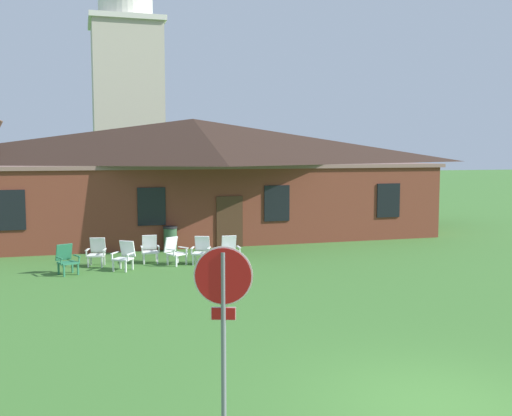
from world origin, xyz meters
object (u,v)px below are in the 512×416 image
lawn_chair_near_door (97,251)px  trash_bin (170,239)px  lawn_chair_by_porch (66,259)px  lawn_chair_under_eave (230,249)px  stop_sign (223,303)px  lawn_chair_right_end (174,250)px  lawn_chair_middle (150,248)px  lawn_chair_left_end (125,255)px  lawn_chair_far_side (201,250)px

lawn_chair_near_door → trash_bin: 3.68m
lawn_chair_by_porch → trash_bin: 5.19m
lawn_chair_under_eave → stop_sign: bearing=-104.2°
lawn_chair_under_eave → lawn_chair_by_porch: bearing=-176.0°
lawn_chair_near_door → stop_sign: bearing=-84.2°
lawn_chair_right_end → trash_bin: (0.27, 2.86, -0.00)m
lawn_chair_by_porch → lawn_chair_middle: 3.08m
lawn_chair_left_end → lawn_chair_right_end: size_ratio=1.00×
lawn_chair_under_eave → trash_bin: (-1.65, 3.12, -0.00)m
lawn_chair_by_porch → trash_bin: (3.83, 3.50, -0.00)m
stop_sign → lawn_chair_right_end: 12.87m
lawn_chair_far_side → lawn_chair_middle: bearing=156.0°
lawn_chair_left_end → lawn_chair_far_side: 2.68m
lawn_chair_by_porch → lawn_chair_near_door: same height
trash_bin → lawn_chair_far_side: bearing=-77.3°
lawn_chair_middle → lawn_chair_by_porch: bearing=-154.9°
lawn_chair_under_eave → trash_bin: trash_bin is taller
lawn_chair_right_end → lawn_chair_under_eave: size_ratio=1.00×
lawn_chair_right_end → lawn_chair_under_eave: same height
lawn_chair_left_end → lawn_chair_right_end: (1.72, 0.47, 0.00)m
lawn_chair_far_side → trash_bin: 3.03m
lawn_chair_by_porch → lawn_chair_middle: same height
lawn_chair_left_end → lawn_chair_under_eave: (3.64, 0.21, 0.00)m
lawn_chair_by_porch → lawn_chair_right_end: (3.56, 0.65, 0.00)m
stop_sign → lawn_chair_by_porch: (-2.33, 12.08, -1.39)m
stop_sign → lawn_chair_under_eave: bearing=75.8°
lawn_chair_by_porch → lawn_chair_left_end: 1.85m
lawn_chair_left_end → lawn_chair_by_porch: bearing=-174.4°
lawn_chair_left_end → lawn_chair_far_side: size_ratio=1.00×
lawn_chair_right_end → lawn_chair_left_end: bearing=-164.8°
lawn_chair_left_end → trash_bin: size_ratio=0.98×
lawn_chair_near_door → lawn_chair_under_eave: 4.58m
lawn_chair_near_door → lawn_chair_right_end: 2.64m
lawn_chair_by_porch → lawn_chair_middle: size_ratio=1.00×
lawn_chair_left_end → lawn_chair_near_door: bearing=130.8°
stop_sign → trash_bin: bearing=84.5°
lawn_chair_near_door → lawn_chair_far_side: size_ratio=1.00×
lawn_chair_middle → lawn_chair_far_side: bearing=-24.0°
lawn_chair_right_end → lawn_chair_near_door: bearing=168.3°
stop_sign → lawn_chair_by_porch: bearing=100.9°
stop_sign → lawn_chair_middle: stop_sign is taller
lawn_chair_left_end → lawn_chair_middle: same height
lawn_chair_far_side → lawn_chair_under_eave: 1.00m
lawn_chair_right_end → lawn_chair_under_eave: (1.92, -0.26, 0.00)m
lawn_chair_near_door → lawn_chair_middle: size_ratio=1.00×
lawn_chair_by_porch → lawn_chair_near_door: bearing=50.7°
lawn_chair_middle → lawn_chair_under_eave: same height
stop_sign → trash_bin: size_ratio=2.71×
stop_sign → lawn_chair_near_door: 13.41m
lawn_chair_right_end → lawn_chair_under_eave: bearing=-7.7°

